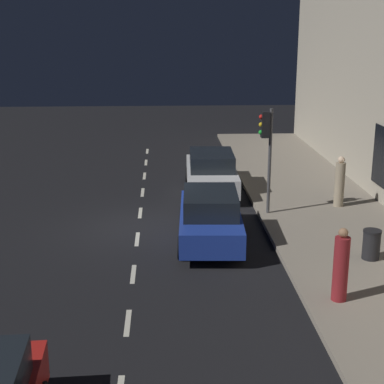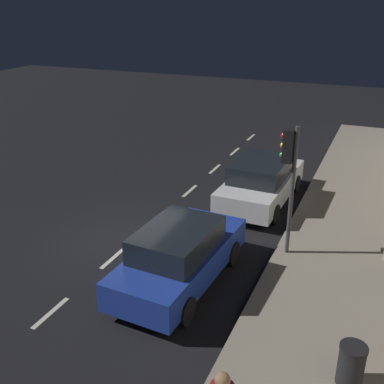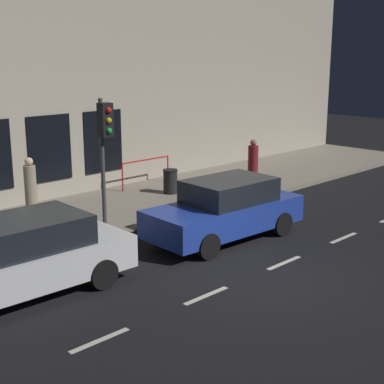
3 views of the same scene
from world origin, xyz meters
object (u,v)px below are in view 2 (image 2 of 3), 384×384
at_px(parked_car_1, 180,255).
at_px(traffic_light, 289,162).
at_px(trash_bin, 351,365).
at_px(parked_car_2, 261,181).

bearing_deg(parked_car_1, traffic_light, 52.04).
bearing_deg(trash_bin, parked_car_1, 155.98).
distance_m(parked_car_1, trash_bin, 4.59).
distance_m(traffic_light, parked_car_2, 4.07).
bearing_deg(parked_car_1, trash_bin, -21.03).
bearing_deg(trash_bin, traffic_light, 117.68).
distance_m(traffic_light, trash_bin, 5.19).
bearing_deg(parked_car_2, traffic_light, -63.28).
bearing_deg(traffic_light, parked_car_1, -130.95).
height_order(parked_car_2, trash_bin, parked_car_2).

